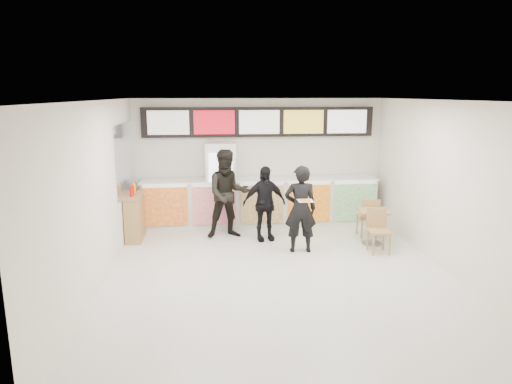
{
  "coord_description": "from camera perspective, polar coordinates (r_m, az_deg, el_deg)",
  "views": [
    {
      "loc": [
        -1.15,
        -7.43,
        3.11
      ],
      "look_at": [
        -0.29,
        1.2,
        1.23
      ],
      "focal_mm": 32.0,
      "sensor_mm": 36.0,
      "label": 1
    }
  ],
  "objects": [
    {
      "name": "customer_left",
      "position": [
        9.93,
        -3.54,
        -0.25
      ],
      "size": [
        1.03,
        0.85,
        1.94
      ],
      "primitive_type": "imported",
      "rotation": [
        0.0,
        0.0,
        0.12
      ],
      "color": "black",
      "rests_on": "floor"
    },
    {
      "name": "wall_back",
      "position": [
        11.11,
        0.33,
        3.88
      ],
      "size": [
        6.0,
        0.0,
        6.0
      ],
      "primitive_type": "plane",
      "rotation": [
        1.57,
        0.0,
        0.0
      ],
      "color": "silver",
      "rests_on": "floor"
    },
    {
      "name": "customer_mid",
      "position": [
        9.75,
        1.04,
        -1.44
      ],
      "size": [
        1.0,
        0.56,
        1.62
      ],
      "primitive_type": "imported",
      "rotation": [
        0.0,
        0.0,
        0.18
      ],
      "color": "black",
      "rests_on": "floor"
    },
    {
      "name": "wall_right",
      "position": [
        8.66,
        23.07,
        0.52
      ],
      "size": [
        0.0,
        7.0,
        7.0
      ],
      "primitive_type": "plane",
      "rotation": [
        1.57,
        0.0,
        -1.57
      ],
      "color": "silver",
      "rests_on": "floor"
    },
    {
      "name": "service_counter",
      "position": [
        10.89,
        0.55,
        -1.26
      ],
      "size": [
        5.56,
        0.77,
        1.14
      ],
      "color": "silver",
      "rests_on": "floor"
    },
    {
      "name": "menu_board",
      "position": [
        10.93,
        0.38,
        8.75
      ],
      "size": [
        5.5,
        0.14,
        0.7
      ],
      "color": "black",
      "rests_on": "wall_back"
    },
    {
      "name": "mirror_panel",
      "position": [
        10.14,
        -16.1,
        4.03
      ],
      "size": [
        0.01,
        2.0,
        1.5
      ],
      "primitive_type": "cube",
      "color": "#B2B7BF",
      "rests_on": "wall_left"
    },
    {
      "name": "cafe_table",
      "position": [
        9.85,
        14.43,
        -3.47
      ],
      "size": [
        0.66,
        1.54,
        0.88
      ],
      "rotation": [
        0.0,
        0.0,
        -0.12
      ],
      "color": "#A77C4C",
      "rests_on": "floor"
    },
    {
      "name": "condiment_ledge",
      "position": [
        10.2,
        -14.92,
        -2.96
      ],
      "size": [
        0.36,
        0.9,
        1.19
      ],
      "color": "#A77C4C",
      "rests_on": "floor"
    },
    {
      "name": "customer_main",
      "position": [
        9.05,
        5.57,
        -2.13
      ],
      "size": [
        0.67,
        0.47,
        1.75
      ],
      "primitive_type": "imported",
      "rotation": [
        0.0,
        0.0,
        3.06
      ],
      "color": "black",
      "rests_on": "floor"
    },
    {
      "name": "pizza_slice",
      "position": [
        8.56,
        6.19,
        -1.04
      ],
      "size": [
        0.36,
        0.36,
        0.02
      ],
      "color": "beige",
      "rests_on": "customer_main"
    },
    {
      "name": "ceiling",
      "position": [
        7.52,
        3.19,
        11.37
      ],
      "size": [
        7.0,
        7.0,
        0.0
      ],
      "primitive_type": "plane",
      "rotation": [
        3.14,
        0.0,
        0.0
      ],
      "color": "white",
      "rests_on": "wall_back"
    },
    {
      "name": "wall_left",
      "position": [
        7.83,
        -19.21,
        -0.34
      ],
      "size": [
        0.0,
        7.0,
        7.0
      ],
      "primitive_type": "plane",
      "rotation": [
        1.57,
        0.0,
        1.57
      ],
      "color": "silver",
      "rests_on": "floor"
    },
    {
      "name": "floor",
      "position": [
        8.14,
        2.94,
        -10.26
      ],
      "size": [
        7.0,
        7.0,
        0.0
      ],
      "primitive_type": "plane",
      "color": "beige",
      "rests_on": "ground"
    },
    {
      "name": "drinks_fridge",
      "position": [
        10.75,
        -4.42,
        0.87
      ],
      "size": [
        0.7,
        0.67,
        2.0
      ],
      "color": "white",
      "rests_on": "floor"
    }
  ]
}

